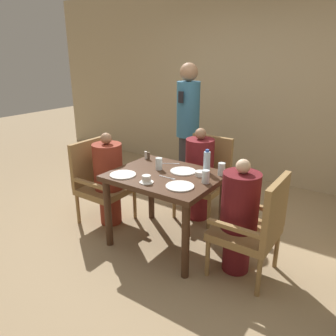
{
  "coord_description": "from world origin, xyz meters",
  "views": [
    {
      "loc": [
        1.68,
        -2.41,
        1.86
      ],
      "look_at": [
        0.0,
        0.04,
        0.81
      ],
      "focal_mm": 35.0,
      "sensor_mm": 36.0,
      "label": 1
    }
  ],
  "objects_px": {
    "bowl_small": "(200,174)",
    "glass_tall_mid": "(222,169)",
    "standing_host": "(188,127)",
    "teacup_with_saucer": "(146,180)",
    "plate_main_right": "(123,175)",
    "glass_tall_near": "(159,164)",
    "diner_in_left_chair": "(109,178)",
    "diner_in_right_chair": "(239,216)",
    "chair_left_side": "(100,180)",
    "diner_in_far_chair": "(199,174)",
    "chair_far_side": "(205,175)",
    "glass_tall_far": "(206,177)",
    "chair_right_side": "(255,225)",
    "water_bottle": "(207,162)",
    "plate_main_left": "(183,171)",
    "plate_dessert_center": "(180,186)"
  },
  "relations": [
    {
      "from": "chair_far_side",
      "to": "glass_tall_far",
      "type": "height_order",
      "value": "chair_far_side"
    },
    {
      "from": "teacup_with_saucer",
      "to": "bowl_small",
      "type": "height_order",
      "value": "teacup_with_saucer"
    },
    {
      "from": "chair_right_side",
      "to": "bowl_small",
      "type": "bearing_deg",
      "value": 166.32
    },
    {
      "from": "chair_far_side",
      "to": "glass_tall_near",
      "type": "relative_size",
      "value": 7.76
    },
    {
      "from": "plate_main_right",
      "to": "glass_tall_near",
      "type": "relative_size",
      "value": 2.08
    },
    {
      "from": "bowl_small",
      "to": "glass_tall_mid",
      "type": "xyz_separation_m",
      "value": [
        0.16,
        0.13,
        0.04
      ]
    },
    {
      "from": "chair_left_side",
      "to": "diner_in_left_chair",
      "type": "height_order",
      "value": "diner_in_left_chair"
    },
    {
      "from": "diner_in_left_chair",
      "to": "diner_in_right_chair",
      "type": "distance_m",
      "value": 1.54
    },
    {
      "from": "standing_host",
      "to": "plate_dessert_center",
      "type": "distance_m",
      "value": 1.59
    },
    {
      "from": "chair_left_side",
      "to": "glass_tall_near",
      "type": "relative_size",
      "value": 7.76
    },
    {
      "from": "teacup_with_saucer",
      "to": "glass_tall_far",
      "type": "distance_m",
      "value": 0.53
    },
    {
      "from": "diner_in_right_chair",
      "to": "glass_tall_mid",
      "type": "xyz_separation_m",
      "value": [
        -0.32,
        0.28,
        0.28
      ]
    },
    {
      "from": "water_bottle",
      "to": "chair_left_side",
      "type": "bearing_deg",
      "value": -167.91
    },
    {
      "from": "standing_host",
      "to": "teacup_with_saucer",
      "type": "relative_size",
      "value": 13.6
    },
    {
      "from": "diner_in_left_chair",
      "to": "chair_left_side",
      "type": "bearing_deg",
      "value": -180.0
    },
    {
      "from": "diner_in_right_chair",
      "to": "bowl_small",
      "type": "bearing_deg",
      "value": 162.29
    },
    {
      "from": "plate_main_right",
      "to": "glass_tall_near",
      "type": "distance_m",
      "value": 0.38
    },
    {
      "from": "diner_in_far_chair",
      "to": "standing_host",
      "type": "relative_size",
      "value": 0.62
    },
    {
      "from": "diner_in_left_chair",
      "to": "diner_in_far_chair",
      "type": "bearing_deg",
      "value": 41.15
    },
    {
      "from": "diner_in_left_chair",
      "to": "diner_in_far_chair",
      "type": "distance_m",
      "value": 1.02
    },
    {
      "from": "diner_in_left_chair",
      "to": "chair_right_side",
      "type": "xyz_separation_m",
      "value": [
        1.69,
        -0.0,
        -0.05
      ]
    },
    {
      "from": "plate_main_right",
      "to": "diner_in_far_chair",
      "type": "bearing_deg",
      "value": 71.17
    },
    {
      "from": "plate_main_right",
      "to": "glass_tall_near",
      "type": "height_order",
      "value": "glass_tall_near"
    },
    {
      "from": "chair_left_side",
      "to": "glass_tall_far",
      "type": "height_order",
      "value": "chair_left_side"
    },
    {
      "from": "diner_in_right_chair",
      "to": "glass_tall_mid",
      "type": "height_order",
      "value": "diner_in_right_chair"
    },
    {
      "from": "plate_main_right",
      "to": "glass_tall_mid",
      "type": "height_order",
      "value": "glass_tall_mid"
    },
    {
      "from": "diner_in_left_chair",
      "to": "diner_in_right_chair",
      "type": "xyz_separation_m",
      "value": [
        1.54,
        -0.0,
        -0.0
      ]
    },
    {
      "from": "plate_main_right",
      "to": "diner_in_left_chair",
      "type": "bearing_deg",
      "value": 150.48
    },
    {
      "from": "diner_in_right_chair",
      "to": "diner_in_left_chair",
      "type": "bearing_deg",
      "value": 180.0
    },
    {
      "from": "plate_main_left",
      "to": "plate_dessert_center",
      "type": "bearing_deg",
      "value": -62.03
    },
    {
      "from": "teacup_with_saucer",
      "to": "bowl_small",
      "type": "xyz_separation_m",
      "value": [
        0.31,
        0.43,
        -0.01
      ]
    },
    {
      "from": "chair_right_side",
      "to": "plate_main_right",
      "type": "distance_m",
      "value": 1.29
    },
    {
      "from": "chair_left_side",
      "to": "diner_in_far_chair",
      "type": "bearing_deg",
      "value": 36.24
    },
    {
      "from": "chair_left_side",
      "to": "chair_right_side",
      "type": "xyz_separation_m",
      "value": [
        1.83,
        0.0,
        0.0
      ]
    },
    {
      "from": "diner_in_far_chair",
      "to": "water_bottle",
      "type": "xyz_separation_m",
      "value": [
        0.3,
        -0.41,
        0.31
      ]
    },
    {
      "from": "plate_main_right",
      "to": "chair_right_side",
      "type": "bearing_deg",
      "value": 11.74
    },
    {
      "from": "teacup_with_saucer",
      "to": "glass_tall_far",
      "type": "height_order",
      "value": "glass_tall_far"
    },
    {
      "from": "diner_in_left_chair",
      "to": "teacup_with_saucer",
      "type": "height_order",
      "value": "diner_in_left_chair"
    },
    {
      "from": "bowl_small",
      "to": "glass_tall_mid",
      "type": "height_order",
      "value": "glass_tall_mid"
    },
    {
      "from": "diner_in_far_chair",
      "to": "glass_tall_near",
      "type": "distance_m",
      "value": 0.67
    },
    {
      "from": "chair_right_side",
      "to": "plate_main_left",
      "type": "bearing_deg",
      "value": 169.54
    },
    {
      "from": "teacup_with_saucer",
      "to": "water_bottle",
      "type": "height_order",
      "value": "water_bottle"
    },
    {
      "from": "chair_left_side",
      "to": "diner_in_left_chair",
      "type": "relative_size",
      "value": 0.88
    },
    {
      "from": "chair_far_side",
      "to": "glass_tall_mid",
      "type": "relative_size",
      "value": 7.76
    },
    {
      "from": "chair_right_side",
      "to": "plate_dessert_center",
      "type": "height_order",
      "value": "chair_right_side"
    },
    {
      "from": "chair_left_side",
      "to": "diner_in_left_chair",
      "type": "distance_m",
      "value": 0.16
    },
    {
      "from": "plate_main_right",
      "to": "water_bottle",
      "type": "height_order",
      "value": "water_bottle"
    },
    {
      "from": "plate_dessert_center",
      "to": "plate_main_right",
      "type": "bearing_deg",
      "value": -173.47
    },
    {
      "from": "glass_tall_near",
      "to": "chair_far_side",
      "type": "bearing_deg",
      "value": 80.13
    },
    {
      "from": "diner_in_left_chair",
      "to": "plate_main_left",
      "type": "relative_size",
      "value": 4.23
    }
  ]
}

